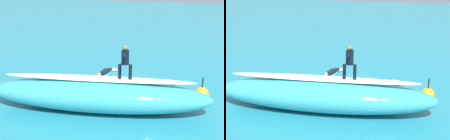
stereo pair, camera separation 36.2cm
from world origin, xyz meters
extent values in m
plane|color=teal|center=(0.00, 0.00, 0.00)|extent=(120.00, 120.00, 0.00)
ellipsoid|color=teal|center=(-0.18, 2.41, 0.71)|extent=(9.94, 4.80, 1.42)
ellipsoid|color=white|center=(-0.18, 2.41, 1.46)|extent=(8.14, 3.05, 0.08)
ellipsoid|color=silver|center=(-1.31, 2.08, 1.45)|extent=(2.11, 1.14, 0.06)
cylinder|color=black|center=(-1.10, 2.15, 1.81)|extent=(0.14, 0.14, 0.66)
cylinder|color=black|center=(-1.52, 2.02, 1.81)|extent=(0.14, 0.14, 0.66)
cylinder|color=black|center=(-1.31, 2.08, 2.44)|extent=(0.40, 0.40, 0.60)
sphere|color=#936B4C|center=(-1.31, 2.08, 2.84)|extent=(0.20, 0.20, 0.20)
cylinder|color=black|center=(-1.44, 2.49, 2.65)|extent=(0.25, 0.54, 0.09)
cylinder|color=black|center=(-1.18, 1.68, 2.65)|extent=(0.25, 0.54, 0.09)
ellipsoid|color=#33B2D1|center=(1.59, -1.66, 0.05)|extent=(0.65, 2.30, 0.09)
cylinder|color=black|center=(1.59, -1.66, 0.24)|extent=(0.32, 0.85, 0.30)
sphere|color=tan|center=(1.57, -1.14, 0.30)|extent=(0.21, 0.21, 0.21)
cylinder|color=black|center=(1.70, -2.42, 0.16)|extent=(0.16, 0.70, 0.13)
cylinder|color=black|center=(1.53, -2.43, 0.16)|extent=(0.16, 0.70, 0.13)
sphere|color=orange|center=(-4.17, -0.52, 0.33)|extent=(0.67, 0.67, 0.67)
cylinder|color=#262626|center=(-4.17, -0.52, 0.90)|extent=(0.07, 0.07, 0.47)
ellipsoid|color=white|center=(-2.20, -2.14, 0.08)|extent=(1.06, 0.83, 0.15)
ellipsoid|color=white|center=(1.50, -2.96, 0.06)|extent=(0.53, 0.48, 0.12)
ellipsoid|color=white|center=(0.14, 0.05, 0.07)|extent=(0.61, 0.57, 0.14)
camera|label=1|loc=(-5.37, 12.27, 5.45)|focal=44.63mm
camera|label=2|loc=(-5.69, 12.12, 5.45)|focal=44.63mm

